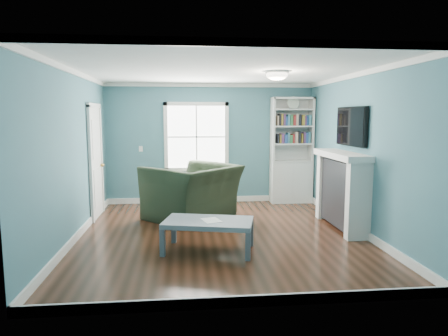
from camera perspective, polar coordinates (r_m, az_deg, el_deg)
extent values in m
plane|color=black|center=(6.52, -0.43, -9.47)|extent=(5.00, 5.00, 0.00)
plane|color=#416C7D|center=(8.75, -1.98, 3.50)|extent=(4.50, 0.00, 4.50)
plane|color=#416C7D|center=(3.81, 3.09, -1.54)|extent=(4.50, 0.00, 4.50)
plane|color=#416C7D|center=(6.46, -20.74, 1.66)|extent=(0.00, 5.00, 5.00)
plane|color=#416C7D|center=(6.86, 18.64, 2.05)|extent=(0.00, 5.00, 5.00)
plane|color=white|center=(6.28, -0.45, 13.86)|extent=(5.00, 5.00, 0.00)
cube|color=white|center=(8.91, -1.94, -4.49)|extent=(4.50, 0.03, 0.12)
cube|color=white|center=(4.19, 2.93, -18.49)|extent=(4.50, 0.03, 0.12)
cube|color=white|center=(6.68, -20.12, -8.97)|extent=(0.03, 5.00, 0.12)
cube|color=white|center=(7.06, 18.11, -8.01)|extent=(0.03, 5.00, 0.12)
cube|color=white|center=(8.74, -2.01, 11.76)|extent=(4.50, 0.04, 0.08)
cube|color=white|center=(3.84, 3.18, 17.43)|extent=(4.50, 0.04, 0.08)
cube|color=white|center=(6.46, -21.08, 12.84)|extent=(0.04, 5.00, 0.08)
cube|color=white|center=(6.86, 18.93, 12.59)|extent=(0.04, 5.00, 0.08)
cube|color=white|center=(8.73, -3.95, 4.46)|extent=(1.24, 0.01, 1.34)
cube|color=white|center=(8.71, -8.30, 4.40)|extent=(0.08, 0.06, 1.50)
cube|color=white|center=(8.76, 0.38, 4.49)|extent=(0.08, 0.06, 1.50)
cube|color=white|center=(8.77, -3.91, -0.18)|extent=(1.40, 0.06, 0.08)
cube|color=white|center=(8.70, -3.99, 9.13)|extent=(1.40, 0.06, 0.08)
cube|color=white|center=(8.71, -3.95, 4.45)|extent=(1.24, 0.03, 0.03)
cube|color=white|center=(8.71, -3.95, 4.45)|extent=(0.03, 0.03, 1.34)
cube|color=silver|center=(8.95, 9.53, -2.00)|extent=(0.90, 0.35, 0.90)
cube|color=silver|center=(8.73, 6.95, 5.41)|extent=(0.04, 0.35, 1.40)
cube|color=silver|center=(8.96, 12.35, 5.34)|extent=(0.04, 0.35, 1.40)
cube|color=silver|center=(8.99, 9.41, 5.42)|extent=(0.90, 0.02, 1.40)
cube|color=silver|center=(8.84, 9.78, 9.79)|extent=(0.90, 0.35, 0.04)
cube|color=silver|center=(8.88, 9.59, 0.99)|extent=(0.84, 0.33, 0.03)
cube|color=silver|center=(8.85, 9.65, 3.44)|extent=(0.84, 0.33, 0.03)
cube|color=silver|center=(8.83, 9.70, 5.90)|extent=(0.84, 0.33, 0.03)
cube|color=silver|center=(8.83, 9.75, 8.23)|extent=(0.84, 0.33, 0.03)
cube|color=black|center=(8.82, 9.70, 4.24)|extent=(0.70, 0.25, 0.22)
cube|color=olive|center=(8.81, 9.75, 6.71)|extent=(0.70, 0.25, 0.22)
cylinder|color=beige|center=(8.79, 9.86, 9.18)|extent=(0.26, 0.06, 0.26)
cube|color=black|center=(7.07, 16.56, -3.45)|extent=(0.30, 1.20, 1.10)
cube|color=black|center=(7.10, 16.35, -5.04)|extent=(0.22, 0.65, 0.70)
cube|color=silver|center=(6.46, 18.65, -4.54)|extent=(0.36, 0.16, 1.20)
cube|color=silver|center=(7.67, 14.52, -2.54)|extent=(0.36, 0.16, 1.20)
cube|color=silver|center=(6.96, 16.45, 1.80)|extent=(0.44, 1.58, 0.10)
cube|color=black|center=(7.00, 17.73, 5.67)|extent=(0.06, 1.10, 0.65)
cube|color=silver|center=(7.84, -17.86, 0.68)|extent=(0.04, 0.80, 2.05)
cube|color=white|center=(7.40, -18.50, 0.27)|extent=(0.05, 0.08, 2.13)
cube|color=white|center=(8.27, -17.15, 1.04)|extent=(0.05, 0.08, 2.13)
cube|color=white|center=(7.79, -18.10, 8.48)|extent=(0.05, 0.98, 0.08)
sphere|color=#BF8C3F|center=(8.13, -16.99, 0.40)|extent=(0.07, 0.07, 0.07)
ellipsoid|color=white|center=(6.52, 7.57, 13.03)|extent=(0.34, 0.34, 0.15)
cylinder|color=white|center=(6.52, 7.58, 13.43)|extent=(0.38, 0.38, 0.03)
cube|color=white|center=(8.77, -11.80, 2.70)|extent=(0.08, 0.01, 0.12)
imported|color=black|center=(7.43, -4.52, -2.14)|extent=(1.77, 1.78, 1.33)
cube|color=#474D55|center=(5.56, -8.78, -10.51)|extent=(0.08, 0.08, 0.38)
cube|color=#474D55|center=(5.36, 3.44, -11.12)|extent=(0.08, 0.08, 0.38)
cube|color=#474D55|center=(6.12, -7.18, -8.83)|extent=(0.08, 0.08, 0.38)
cube|color=#474D55|center=(5.93, 3.87, -9.29)|extent=(0.08, 0.08, 0.38)
cube|color=slate|center=(5.65, -2.25, -7.78)|extent=(1.35, 0.94, 0.07)
cube|color=white|center=(5.63, -1.82, -7.47)|extent=(0.31, 0.35, 0.00)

